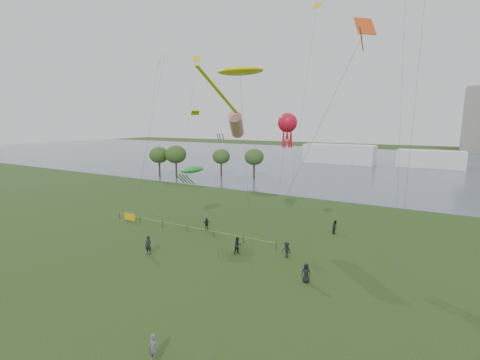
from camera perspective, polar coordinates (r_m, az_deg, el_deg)
The scene contains 19 objects.
ground_plane at distance 28.06m, azimuth -10.90°, elevation -19.45°, with size 400.00×400.00×0.00m, color #1B320F.
lake at distance 120.20m, azimuth 22.03°, elevation 2.50°, with size 400.00×120.00×0.08m, color #4E596C.
pavilion_left at distance 117.28m, azimuth 15.95°, elevation 4.14°, with size 22.00×8.00×6.00m, color silver.
pavilion_right at distance 116.86m, azimuth 28.77°, elevation 3.05°, with size 18.00×7.00×5.00m, color white.
trees at distance 84.13m, azimuth -6.77°, elevation 3.98°, with size 26.29×13.33×7.82m.
fence at distance 47.69m, azimuth -14.48°, elevation -6.48°, with size 24.07×0.07×1.05m.
kite_flyer at distance 22.41m, azimuth -14.02°, elevation -25.26°, with size 0.62×0.41×1.69m, color slate.
spectator_a at distance 36.37m, azimuth -0.37°, elevation -10.72°, with size 0.87×0.68×1.80m, color black.
spectator_b at distance 35.84m, azimuth 7.65°, elevation -11.27°, with size 1.05×0.60×1.63m, color black.
spectator_c at distance 44.13m, azimuth -5.52°, elevation -7.20°, with size 0.93×0.39×1.59m, color black.
spectator_d at distance 31.03m, azimuth 10.80°, elevation -14.74°, with size 0.82×0.53×1.68m, color black.
spectator_f at distance 37.47m, azimuth -14.80°, elevation -10.30°, with size 0.72×0.47×1.96m, color black.
spectator_g at distance 44.04m, azimuth 15.37°, elevation -7.48°, with size 0.82×0.64×1.70m, color black.
kite_stingray at distance 38.64m, azimuth -0.06°, elevation 17.36°, with size 5.35×10.15×19.22m.
kite_windsock at distance 47.88m, azimuth -0.61°, elevation 9.06°, with size 4.24×11.11×14.97m.
kite_creature at distance 45.54m, azimuth -7.88°, elevation 1.66°, with size 5.69×7.06×7.72m.
kite_octopus at distance 41.17m, azimuth 7.80°, elevation 9.20°, with size 2.26×7.11×14.50m.
kite_delta at distance 26.47m, azimuth 18.71°, elevation 20.54°, with size 5.84×13.30×20.62m.
small_kites at distance 43.36m, azimuth 2.62°, elevation 23.40°, with size 33.88×13.66×7.15m.
Camera 1 is at (16.36, -18.31, 13.58)m, focal length 26.00 mm.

